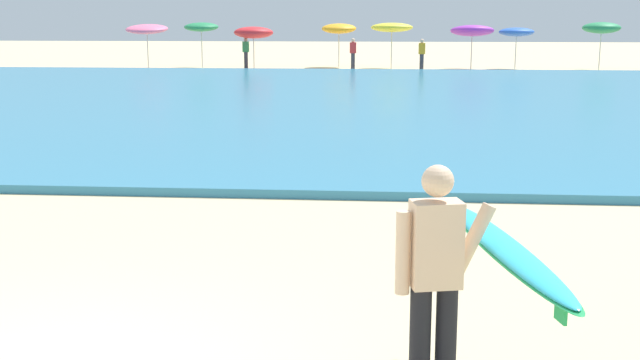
{
  "coord_description": "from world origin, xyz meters",
  "views": [
    {
      "loc": [
        2.47,
        -5.38,
        2.71
      ],
      "look_at": [
        1.82,
        2.46,
        1.1
      ],
      "focal_mm": 45.29,
      "sensor_mm": 36.0,
      "label": 1
    }
  ],
  "objects_px": {
    "beach_umbrella_1": "(201,27)",
    "beach_umbrella_5": "(472,31)",
    "beach_umbrella_3": "(339,29)",
    "beach_umbrella_4": "(392,27)",
    "beachgoer_near_row_right": "(422,54)",
    "beach_umbrella_0": "(147,29)",
    "beachgoer_near_row_mid": "(246,52)",
    "surfer_with_board": "(466,265)",
    "beach_umbrella_6": "(517,32)",
    "beachgoer_near_row_left": "(353,53)",
    "beach_umbrella_7": "(601,28)",
    "beach_umbrella_2": "(254,33)"
  },
  "relations": [
    {
      "from": "beachgoer_near_row_mid",
      "to": "surfer_with_board",
      "type": "bearing_deg",
      "value": -77.78
    },
    {
      "from": "beach_umbrella_5",
      "to": "beach_umbrella_3",
      "type": "bearing_deg",
      "value": 171.85
    },
    {
      "from": "beach_umbrella_1",
      "to": "beach_umbrella_5",
      "type": "height_order",
      "value": "beach_umbrella_1"
    },
    {
      "from": "beach_umbrella_6",
      "to": "beachgoer_near_row_right",
      "type": "distance_m",
      "value": 5.43
    },
    {
      "from": "beachgoer_near_row_right",
      "to": "beach_umbrella_6",
      "type": "bearing_deg",
      "value": 24.14
    },
    {
      "from": "beachgoer_near_row_right",
      "to": "beach_umbrella_0",
      "type": "bearing_deg",
      "value": 174.24
    },
    {
      "from": "beach_umbrella_2",
      "to": "beachgoer_near_row_left",
      "type": "height_order",
      "value": "beach_umbrella_2"
    },
    {
      "from": "beach_umbrella_3",
      "to": "beach_umbrella_4",
      "type": "bearing_deg",
      "value": -18.93
    },
    {
      "from": "beach_umbrella_2",
      "to": "beach_umbrella_5",
      "type": "relative_size",
      "value": 0.94
    },
    {
      "from": "beach_umbrella_4",
      "to": "beach_umbrella_5",
      "type": "relative_size",
      "value": 1.02
    },
    {
      "from": "beach_umbrella_7",
      "to": "beach_umbrella_1",
      "type": "bearing_deg",
      "value": 179.53
    },
    {
      "from": "surfer_with_board",
      "to": "beach_umbrella_7",
      "type": "xyz_separation_m",
      "value": [
        10.11,
        36.72,
        1.06
      ]
    },
    {
      "from": "beach_umbrella_0",
      "to": "beach_umbrella_1",
      "type": "xyz_separation_m",
      "value": [
        2.74,
        0.59,
        0.1
      ]
    },
    {
      "from": "beach_umbrella_5",
      "to": "beachgoer_near_row_right",
      "type": "bearing_deg",
      "value": -143.24
    },
    {
      "from": "beach_umbrella_5",
      "to": "beachgoer_near_row_mid",
      "type": "bearing_deg",
      "value": -177.64
    },
    {
      "from": "beachgoer_near_row_left",
      "to": "beach_umbrella_6",
      "type": "bearing_deg",
      "value": 10.28
    },
    {
      "from": "beach_umbrella_1",
      "to": "beach_umbrella_5",
      "type": "bearing_deg",
      "value": -0.31
    },
    {
      "from": "surfer_with_board",
      "to": "beach_umbrella_6",
      "type": "distance_m",
      "value": 37.54
    },
    {
      "from": "beach_umbrella_7",
      "to": "beachgoer_near_row_right",
      "type": "bearing_deg",
      "value": -168.36
    },
    {
      "from": "beach_umbrella_7",
      "to": "beachgoer_near_row_right",
      "type": "height_order",
      "value": "beach_umbrella_7"
    },
    {
      "from": "beachgoer_near_row_mid",
      "to": "beachgoer_near_row_right",
      "type": "height_order",
      "value": "same"
    },
    {
      "from": "beach_umbrella_1",
      "to": "beachgoer_near_row_left",
      "type": "distance_m",
      "value": 8.22
    },
    {
      "from": "beach_umbrella_0",
      "to": "beachgoer_near_row_left",
      "type": "distance_m",
      "value": 10.84
    },
    {
      "from": "beachgoer_near_row_right",
      "to": "beach_umbrella_7",
      "type": "bearing_deg",
      "value": 11.64
    },
    {
      "from": "beach_umbrella_7",
      "to": "beachgoer_near_row_right",
      "type": "relative_size",
      "value": 1.51
    },
    {
      "from": "surfer_with_board",
      "to": "beach_umbrella_0",
      "type": "xyz_separation_m",
      "value": [
        -13.04,
        36.3,
        0.98
      ]
    },
    {
      "from": "surfer_with_board",
      "to": "beach_umbrella_4",
      "type": "xyz_separation_m",
      "value": [
        -0.36,
        36.84,
        1.07
      ]
    },
    {
      "from": "beachgoer_near_row_left",
      "to": "beachgoer_near_row_right",
      "type": "bearing_deg",
      "value": -11.29
    },
    {
      "from": "beach_umbrella_1",
      "to": "beach_umbrella_4",
      "type": "xyz_separation_m",
      "value": [
        9.94,
        -0.05,
        -0.01
      ]
    },
    {
      "from": "beachgoer_near_row_mid",
      "to": "beachgoer_near_row_right",
      "type": "xyz_separation_m",
      "value": [
        8.99,
        -1.46,
        0.0
      ]
    },
    {
      "from": "beach_umbrella_2",
      "to": "beachgoer_near_row_right",
      "type": "height_order",
      "value": "beach_umbrella_2"
    },
    {
      "from": "surfer_with_board",
      "to": "beach_umbrella_6",
      "type": "relative_size",
      "value": 1.11
    },
    {
      "from": "beach_umbrella_0",
      "to": "beachgoer_near_row_left",
      "type": "bearing_deg",
      "value": -3.98
    },
    {
      "from": "beach_umbrella_0",
      "to": "beachgoer_near_row_mid",
      "type": "height_order",
      "value": "beach_umbrella_0"
    },
    {
      "from": "surfer_with_board",
      "to": "beachgoer_near_row_mid",
      "type": "xyz_separation_m",
      "value": [
        -7.87,
        36.33,
        -0.18
      ]
    },
    {
      "from": "surfer_with_board",
      "to": "beachgoer_near_row_left",
      "type": "relative_size",
      "value": 1.49
    },
    {
      "from": "beach_umbrella_3",
      "to": "beachgoer_near_row_mid",
      "type": "bearing_deg",
      "value": -162.86
    },
    {
      "from": "beach_umbrella_6",
      "to": "beachgoer_near_row_right",
      "type": "bearing_deg",
      "value": -155.86
    },
    {
      "from": "surfer_with_board",
      "to": "beach_umbrella_6",
      "type": "height_order",
      "value": "beach_umbrella_6"
    },
    {
      "from": "beach_umbrella_0",
      "to": "beach_umbrella_1",
      "type": "height_order",
      "value": "beach_umbrella_1"
    },
    {
      "from": "surfer_with_board",
      "to": "beach_umbrella_6",
      "type": "bearing_deg",
      "value": 80.83
    },
    {
      "from": "beach_umbrella_0",
      "to": "beach_umbrella_6",
      "type": "relative_size",
      "value": 1.11
    },
    {
      "from": "beachgoer_near_row_left",
      "to": "beachgoer_near_row_mid",
      "type": "distance_m",
      "value": 5.63
    },
    {
      "from": "beach_umbrella_5",
      "to": "beach_umbrella_0",
      "type": "bearing_deg",
      "value": -178.25
    },
    {
      "from": "beach_umbrella_3",
      "to": "beachgoer_near_row_left",
      "type": "distance_m",
      "value": 2.67
    },
    {
      "from": "beach_umbrella_5",
      "to": "beachgoer_near_row_right",
      "type": "relative_size",
      "value": 1.46
    },
    {
      "from": "beach_umbrella_6",
      "to": "beachgoer_near_row_left",
      "type": "bearing_deg",
      "value": -169.72
    },
    {
      "from": "surfer_with_board",
      "to": "beach_umbrella_3",
      "type": "relative_size",
      "value": 1.01
    },
    {
      "from": "beach_umbrella_3",
      "to": "beach_umbrella_4",
      "type": "distance_m",
      "value": 2.94
    },
    {
      "from": "beach_umbrella_4",
      "to": "beachgoer_near_row_left",
      "type": "relative_size",
      "value": 1.5
    }
  ]
}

